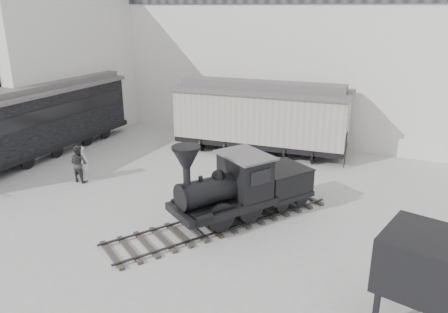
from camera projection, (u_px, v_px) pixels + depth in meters
The scene contains 9 objects.
ground at pixel (156, 246), 15.10m from camera, with size 90.00×90.00×0.00m, color #9E9E9B.
north_wall at pixel (294, 47), 26.02m from camera, with size 34.00×2.51×11.00m.
west_pavilion at pixel (53, 62), 28.11m from camera, with size 7.00×12.11×9.00m.
locomotive at pixel (238, 190), 16.71m from camera, with size 6.48×8.91×3.25m.
boxcar at pixel (261, 115), 24.35m from camera, with size 10.06×4.08×4.01m.
passenger_coach at pixel (31, 121), 23.38m from camera, with size 3.17×13.86×3.70m.
visitor_a at pixel (82, 163), 20.77m from camera, with size 0.60×0.39×1.65m, color silver.
visitor_b at pixel (79, 163), 20.44m from camera, with size 0.87×0.68×1.79m, color #333334.
coal_hopper at pixel (434, 272), 10.60m from camera, with size 2.82×2.48×2.68m.
Camera 1 is at (7.93, -10.88, 7.87)m, focal length 35.00 mm.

